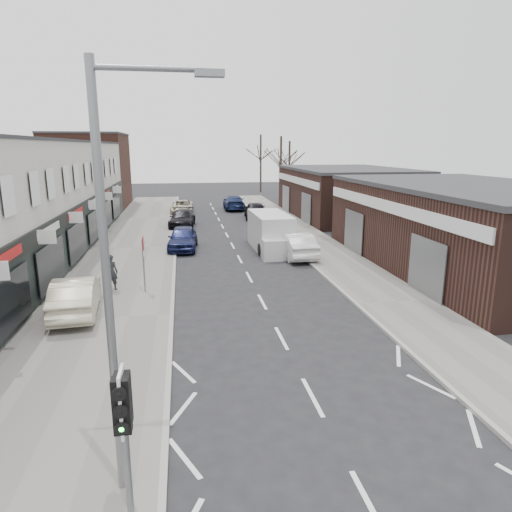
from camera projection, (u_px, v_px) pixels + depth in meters
name	position (u px, v px, depth m)	size (l,w,h in m)	color
ground	(336.00, 442.00, 10.59)	(160.00, 160.00, 0.00)	black
pavement_left	(133.00, 248.00, 30.66)	(5.50, 64.00, 0.12)	slate
pavement_right	(312.00, 242.00, 32.59)	(3.50, 64.00, 0.12)	slate
shop_terrace_left	(5.00, 202.00, 26.40)	(8.00, 41.00, 7.10)	beige
brick_block_far	(89.00, 172.00, 50.78)	(8.00, 10.00, 8.00)	#45261D
right_unit_near	(470.00, 228.00, 25.44)	(10.00, 18.00, 4.50)	#341D17
right_unit_far	(346.00, 193.00, 44.65)	(10.00, 16.00, 4.50)	#341D17
tree_far_a	(280.00, 201.00, 58.07)	(3.60, 3.60, 8.00)	#382D26
tree_far_b	(289.00, 196.00, 64.22)	(3.60, 3.60, 7.50)	#382D26
tree_far_c	(261.00, 192.00, 69.51)	(3.60, 3.60, 8.50)	#382D26
traffic_light	(124.00, 416.00, 7.41)	(0.28, 0.60, 3.10)	slate
street_lamp	(116.00, 267.00, 8.05)	(2.23, 0.22, 8.00)	slate
warning_sign	(144.00, 248.00, 20.80)	(0.12, 0.80, 2.70)	slate
white_van	(271.00, 233.00, 30.19)	(2.30, 6.23, 2.41)	silver
sedan_on_pavement	(76.00, 295.00, 18.30)	(1.61, 4.63, 1.52)	#C1B79A
pedestrian	(111.00, 272.00, 21.35)	(0.62, 0.41, 1.71)	black
parked_car_left_a	(183.00, 238.00, 30.34)	(1.81, 4.51, 1.54)	#161B46
parked_car_left_b	(182.00, 219.00, 38.96)	(2.02, 4.96, 1.44)	black
parked_car_left_c	(182.00, 207.00, 47.10)	(2.20, 4.77, 1.33)	#B7AE92
parked_car_right_a	(296.00, 245.00, 28.24)	(1.66, 4.75, 1.56)	silver
parked_car_right_b	(255.00, 210.00, 43.47)	(1.94, 4.82, 1.64)	black
parked_car_right_c	(234.00, 202.00, 49.84)	(2.17, 5.33, 1.55)	#141E41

